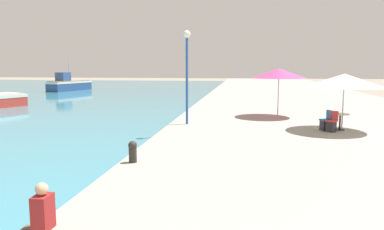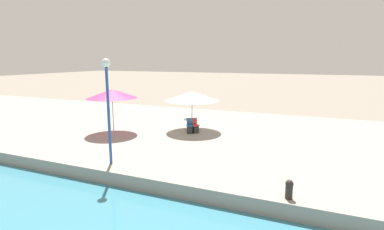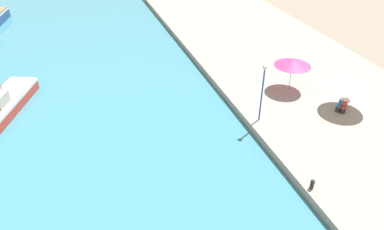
{
  "view_description": "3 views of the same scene",
  "coord_description": "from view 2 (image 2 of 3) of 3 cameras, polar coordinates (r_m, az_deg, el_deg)",
  "views": [
    {
      "loc": [
        3.71,
        -1.52,
        3.5
      ],
      "look_at": [
        1.5,
        14.04,
        1.41
      ],
      "focal_mm": 35.0,
      "sensor_mm": 36.0,
      "label": 1
    },
    {
      "loc": [
        -9.29,
        8.4,
        5.14
      ],
      "look_at": [
        8.03,
        15.78,
        1.61
      ],
      "focal_mm": 28.0,
      "sensor_mm": 36.0,
      "label": 2
    },
    {
      "loc": [
        -11.59,
        -3.87,
        16.46
      ],
      "look_at": [
        -4.0,
        18.0,
        1.21
      ],
      "focal_mm": 35.0,
      "sensor_mm": 36.0,
      "label": 3
    }
  ],
  "objects": [
    {
      "name": "cafe_chair_right",
      "position": [
        18.64,
        0.59,
        -2.43
      ],
      "size": [
        0.58,
        0.59,
        0.91
      ],
      "rotation": [
        0.0,
        0.0,
        2.42
      ],
      "color": "#2D2D33",
      "rests_on": "quay_promenade"
    },
    {
      "name": "cafe_table",
      "position": [
        19.23,
        -0.35,
        -1.38
      ],
      "size": [
        0.8,
        0.8,
        0.74
      ],
      "color": "#333338",
      "rests_on": "quay_promenade"
    },
    {
      "name": "cafe_umbrella_white",
      "position": [
        19.02,
        -15.0,
        3.93
      ],
      "size": [
        3.06,
        3.06,
        2.71
      ],
      "color": "#B7B7B7",
      "rests_on": "quay_promenade"
    },
    {
      "name": "mooring_bollard",
      "position": [
        10.59,
        18.01,
        -13.2
      ],
      "size": [
        0.26,
        0.26,
        0.65
      ],
      "color": "#2D2823",
      "rests_on": "quay_promenade"
    },
    {
      "name": "lamppost",
      "position": [
        13.16,
        -15.78,
        3.94
      ],
      "size": [
        0.36,
        0.36,
        4.56
      ],
      "color": "#28519E",
      "rests_on": "quay_promenade"
    },
    {
      "name": "cafe_umbrella_pink",
      "position": [
        18.98,
        0.0,
        3.64
      ],
      "size": [
        3.4,
        3.4,
        2.52
      ],
      "color": "#B7B7B7",
      "rests_on": "quay_promenade"
    },
    {
      "name": "cafe_chair_left",
      "position": [
        18.57,
        -0.42,
        -2.47
      ],
      "size": [
        0.55,
        0.53,
        0.91
      ],
      "rotation": [
        0.0,
        0.0,
        1.95
      ],
      "color": "#2D2D33",
      "rests_on": "quay_promenade"
    }
  ]
}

